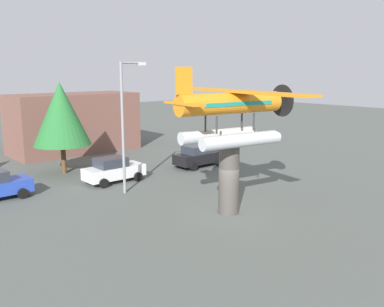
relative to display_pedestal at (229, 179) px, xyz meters
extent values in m
plane|color=#515651|center=(0.00, 0.00, -1.90)|extent=(140.00, 140.00, 0.00)
cylinder|color=#4C4742|center=(0.00, 0.00, 0.00)|extent=(1.10, 1.10, 3.81)
cylinder|color=silver|center=(-0.16, -0.99, 2.25)|extent=(4.85, 1.45, 0.70)
cylinder|color=#333338|center=(1.11, -0.68, 3.05)|extent=(0.11, 0.11, 0.90)
cylinder|color=#333338|center=(-1.26, -0.30, 3.05)|extent=(0.11, 0.11, 0.90)
cylinder|color=silver|center=(0.16, 0.99, 2.25)|extent=(4.85, 1.45, 0.70)
cylinder|color=#333338|center=(1.26, 0.30, 3.05)|extent=(0.11, 0.11, 0.90)
cylinder|color=#333338|center=(-1.11, 0.68, 3.05)|extent=(0.11, 0.11, 0.90)
cylinder|color=orange|center=(0.00, 0.00, 4.05)|extent=(6.30, 2.07, 1.10)
cube|color=teal|center=(0.20, -0.03, 4.05)|extent=(4.47, 1.81, 0.20)
cone|color=#262628|center=(3.21, -0.52, 4.05)|extent=(0.83, 0.98, 0.88)
cylinder|color=black|center=(3.60, -0.58, 4.05)|extent=(0.32, 1.78, 1.80)
cube|color=orange|center=(0.39, -0.06, 4.66)|extent=(2.73, 10.44, 0.12)
cube|color=orange|center=(-2.76, 0.44, 4.15)|extent=(1.14, 2.88, 0.10)
cube|color=orange|center=(-2.76, 0.44, 5.25)|extent=(0.91, 0.26, 1.30)
cylinder|color=black|center=(-7.47, 10.01, -1.58)|extent=(0.64, 0.22, 0.64)
cylinder|color=black|center=(-7.47, 11.81, -1.58)|extent=(0.64, 0.22, 0.64)
cube|color=white|center=(-1.25, 9.75, -1.18)|extent=(4.20, 1.70, 0.80)
cube|color=#2D333D|center=(-1.50, 9.75, -0.46)|extent=(2.00, 1.56, 0.64)
cylinder|color=black|center=(0.10, 8.85, -1.58)|extent=(0.64, 0.22, 0.64)
cylinder|color=black|center=(0.10, 10.65, -1.58)|extent=(0.64, 0.22, 0.64)
cylinder|color=black|center=(-2.60, 8.85, -1.58)|extent=(0.64, 0.22, 0.64)
cylinder|color=black|center=(-2.60, 10.65, -1.58)|extent=(0.64, 0.22, 0.64)
cube|color=black|center=(6.39, 9.43, -1.18)|extent=(4.20, 1.70, 0.80)
cube|color=#2D333D|center=(6.14, 9.43, -0.46)|extent=(2.00, 1.56, 0.64)
cylinder|color=black|center=(7.74, 8.53, -1.58)|extent=(0.64, 0.22, 0.64)
cylinder|color=black|center=(7.74, 10.33, -1.58)|extent=(0.64, 0.22, 0.64)
cylinder|color=black|center=(5.04, 8.53, -1.58)|extent=(0.64, 0.22, 0.64)
cylinder|color=black|center=(5.04, 10.33, -1.58)|extent=(0.64, 0.22, 0.64)
cylinder|color=gray|center=(-2.17, 6.99, 2.19)|extent=(0.18, 0.18, 8.18)
cylinder|color=gray|center=(-1.37, 6.99, 6.18)|extent=(1.60, 0.12, 0.12)
cube|color=silver|center=(-0.67, 6.99, 6.13)|extent=(0.50, 0.28, 0.20)
cube|color=brown|center=(1.83, 22.00, 0.84)|extent=(11.51, 5.21, 5.49)
cylinder|color=brown|center=(-2.76, 14.47, -0.82)|extent=(0.36, 0.36, 2.17)
cone|color=#287033|center=(-2.76, 14.47, 2.60)|extent=(4.20, 4.20, 4.67)
camera|label=1|loc=(-15.99, -15.22, 5.76)|focal=39.58mm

